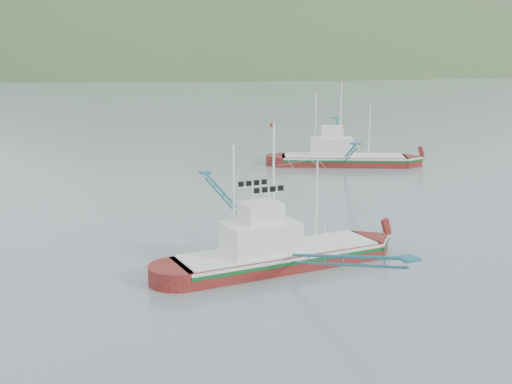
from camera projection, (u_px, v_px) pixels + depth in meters
name	position (u px, v px, depth m)	size (l,w,h in m)	color
ground	(299.00, 259.00, 40.34)	(1200.00, 1200.00, 0.00)	slate
main_boat	(276.00, 245.00, 38.65)	(12.94, 23.44, 9.49)	#62130E
bg_boat_right	(343.00, 147.00, 74.43)	(16.85, 24.06, 10.52)	#62130E
headland_right	(285.00, 71.00, 521.53)	(684.00, 432.00, 306.00)	#385129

